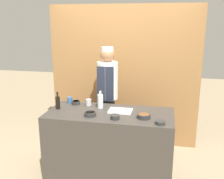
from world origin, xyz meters
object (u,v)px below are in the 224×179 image
(sauce_bowl_green, at_px, (76,102))
(cutting_board, at_px, (120,111))
(bottle_clear, at_px, (100,101))
(cup_blue, at_px, (70,100))
(chef_center, at_px, (107,96))
(cup_steel, at_px, (88,102))
(sauce_bowl_red, at_px, (160,122))
(sauce_bowl_orange, at_px, (115,117))
(sauce_bowl_white, at_px, (90,114))
(sauce_bowl_brown, at_px, (144,116))
(bottle_soy, at_px, (58,102))

(sauce_bowl_green, xyz_separation_m, cutting_board, (0.69, -0.18, -0.02))
(bottle_clear, xyz_separation_m, cup_blue, (-0.50, 0.14, -0.06))
(chef_center, bearing_deg, cup_steel, -111.96)
(sauce_bowl_red, xyz_separation_m, cutting_board, (-0.54, 0.34, -0.01))
(sauce_bowl_green, distance_m, cutting_board, 0.72)
(sauce_bowl_orange, xyz_separation_m, cutting_board, (0.02, 0.29, -0.02))
(sauce_bowl_green, bearing_deg, cutting_board, -14.62)
(sauce_bowl_white, distance_m, chef_center, 0.87)
(sauce_bowl_brown, xyz_separation_m, bottle_soy, (-1.20, 0.12, 0.06))
(sauce_bowl_red, distance_m, sauce_bowl_orange, 0.56)
(sauce_bowl_white, distance_m, sauce_bowl_brown, 0.69)
(sauce_bowl_brown, height_order, cup_blue, cup_blue)
(cup_steel, height_order, cup_blue, cup_steel)
(sauce_bowl_brown, height_order, bottle_soy, bottle_soy)
(sauce_bowl_red, relative_size, cutting_board, 0.37)
(bottle_clear, bearing_deg, bottle_soy, -165.11)
(bottle_clear, relative_size, cup_blue, 3.05)
(cutting_board, distance_m, cup_steel, 0.53)
(sauce_bowl_red, xyz_separation_m, cup_steel, (-1.04, 0.52, 0.02))
(sauce_bowl_green, bearing_deg, sauce_bowl_red, -22.97)
(bottle_clear, bearing_deg, chef_center, 91.67)
(sauce_bowl_green, xyz_separation_m, chef_center, (0.38, 0.44, -0.01))
(sauce_bowl_white, xyz_separation_m, cup_steel, (-0.15, 0.42, 0.02))
(cutting_board, bearing_deg, bottle_soy, -176.23)
(sauce_bowl_red, bearing_deg, sauce_bowl_white, 173.59)
(cup_blue, bearing_deg, sauce_bowl_brown, -20.07)
(sauce_bowl_green, xyz_separation_m, bottle_soy, (-0.18, -0.24, 0.06))
(chef_center, bearing_deg, sauce_bowl_red, -48.45)
(cup_steel, bearing_deg, sauce_bowl_brown, -23.20)
(sauce_bowl_brown, bearing_deg, sauce_bowl_white, -175.04)
(bottle_clear, distance_m, chef_center, 0.54)
(bottle_clear, bearing_deg, sauce_bowl_orange, -53.26)
(sauce_bowl_brown, height_order, bottle_clear, bottle_clear)
(sauce_bowl_white, bearing_deg, cutting_board, 34.32)
(sauce_bowl_brown, xyz_separation_m, cup_blue, (-1.14, 0.42, 0.01))
(sauce_bowl_orange, xyz_separation_m, cup_steel, (-0.48, 0.46, 0.02))
(sauce_bowl_white, distance_m, cutting_board, 0.43)
(sauce_bowl_white, distance_m, sauce_bowl_green, 0.54)
(cup_blue, bearing_deg, bottle_soy, -102.51)
(sauce_bowl_red, bearing_deg, sauce_bowl_green, 157.03)
(sauce_bowl_red, height_order, cup_steel, cup_steel)
(sauce_bowl_orange, relative_size, chef_center, 0.07)
(bottle_clear, bearing_deg, cup_steel, 157.91)
(sauce_bowl_red, height_order, cutting_board, sauce_bowl_red)
(sauce_bowl_orange, height_order, cutting_board, sauce_bowl_orange)
(sauce_bowl_white, xyz_separation_m, chef_center, (0.04, 0.87, -0.01))
(bottle_soy, height_order, bottle_clear, bottle_clear)
(bottle_soy, distance_m, chef_center, 0.88)
(cup_steel, distance_m, cup_blue, 0.31)
(sauce_bowl_red, bearing_deg, bottle_clear, 152.61)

